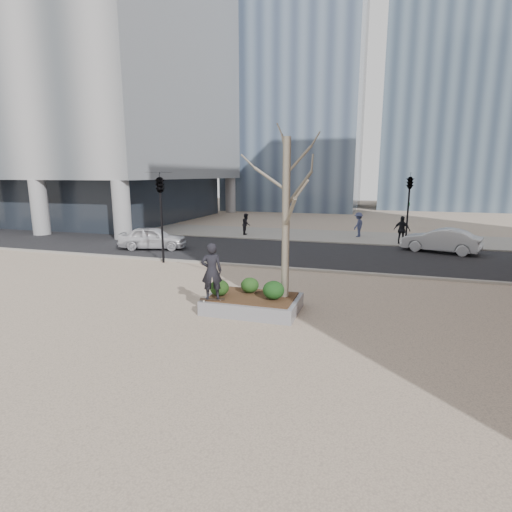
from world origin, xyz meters
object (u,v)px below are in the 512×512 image
(skateboard, at_px, (212,300))
(police_car, at_px, (153,238))
(skateboarder, at_px, (212,271))
(planter, at_px, (253,304))

(skateboard, relative_size, police_car, 0.20)
(skateboard, bearing_deg, skateboarder, -18.57)
(skateboarder, xyz_separation_m, police_car, (-7.88, 9.47, -0.73))
(skateboard, bearing_deg, police_car, 111.18)
(planter, relative_size, skateboarder, 1.68)
(planter, bearing_deg, skateboarder, -145.61)
(police_car, bearing_deg, planter, -149.57)
(skateboarder, bearing_deg, planter, -170.35)
(planter, bearing_deg, skateboard, -145.61)
(police_car, bearing_deg, skateboard, -155.66)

